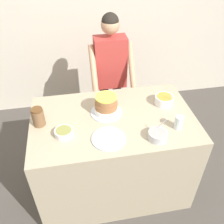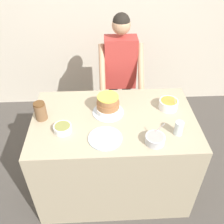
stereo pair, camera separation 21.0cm
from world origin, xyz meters
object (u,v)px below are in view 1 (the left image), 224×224
drinking_glass (179,122)px  ceramic_plate (109,139)px  person_baker (111,69)px  frosting_bowl_orange (164,100)px  cake (106,106)px  stoneware_jar (38,117)px  frosting_bowl_pink (158,135)px  frosting_bowl_olive (64,132)px

drinking_glass → ceramic_plate: bearing=-177.4°
person_baker → frosting_bowl_orange: 0.79m
drinking_glass → ceramic_plate: 0.60m
cake → stoneware_jar: bearing=-174.9°
frosting_bowl_pink → ceramic_plate: frosting_bowl_pink is taller
cake → drinking_glass: (0.56, -0.31, -0.02)m
cake → drinking_glass: bearing=-28.7°
frosting_bowl_pink → frosting_bowl_olive: bearing=167.0°
frosting_bowl_olive → drinking_glass: size_ratio=1.23×
frosting_bowl_olive → drinking_glass: bearing=-4.9°
cake → frosting_bowl_olive: (-0.39, -0.23, -0.05)m
frosting_bowl_olive → cake: bearing=30.4°
drinking_glass → frosting_bowl_pink: bearing=-156.8°
frosting_bowl_pink → ceramic_plate: size_ratio=0.61×
frosting_bowl_olive → stoneware_jar: bearing=139.5°
cake → frosting_bowl_orange: cake is taller
person_baker → frosting_bowl_olive: bearing=-120.2°
cake → frosting_bowl_olive: bearing=-149.6°
person_baker → stoneware_jar: (-0.76, -0.78, 0.05)m
drinking_glass → frosting_bowl_olive: bearing=175.1°
person_baker → cake: size_ratio=5.64×
cake → frosting_bowl_orange: bearing=4.0°
frosting_bowl_olive → stoneware_jar: size_ratio=0.90×
ceramic_plate → frosting_bowl_orange: bearing=32.1°
person_baker → drinking_glass: size_ratio=13.05×
cake → frosting_bowl_olive: size_ratio=1.88×
frosting_bowl_orange → stoneware_jar: size_ratio=1.04×
person_baker → drinking_glass: 1.10m
frosting_bowl_pink → stoneware_jar: size_ratio=1.01×
frosting_bowl_orange → person_baker: bearing=119.8°
frosting_bowl_olive → ceramic_plate: bearing=-17.3°
cake → ceramic_plate: bearing=-96.2°
ceramic_plate → frosting_bowl_olive: bearing=162.7°
frosting_bowl_pink → stoneware_jar: (-0.94, 0.34, 0.05)m
drinking_glass → ceramic_plate: drinking_glass is taller
frosting_bowl_orange → drinking_glass: bearing=-89.6°
person_baker → drinking_glass: bearing=-69.0°
frosting_bowl_olive → stoneware_jar: (-0.20, 0.17, 0.05)m
stoneware_jar → drinking_glass: bearing=-12.5°
frosting_bowl_pink → stoneware_jar: 1.00m
stoneware_jar → frosting_bowl_pink: bearing=-20.0°
cake → frosting_bowl_pink: cake is taller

